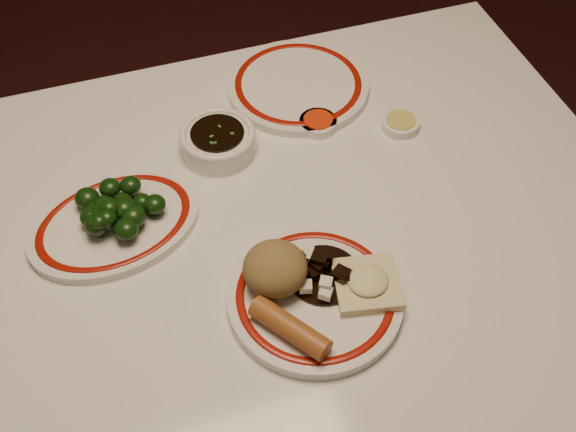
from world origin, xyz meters
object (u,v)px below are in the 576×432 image
Objects in this scene: rice_mound at (275,268)px; broccoli_pile at (112,211)px; main_plate at (315,297)px; fried_wonton at (367,283)px; stirfry_heap at (324,270)px; broccoli_plate at (115,224)px; dining_table at (261,275)px; spring_roll at (290,328)px; soy_bowl at (218,142)px.

rice_mound is 0.27m from broccoli_pile.
fried_wonton reaches higher than main_plate.
fried_wonton is at bearing -38.06° from stirfry_heap.
broccoli_plate is (-0.31, 0.23, -0.02)m from fried_wonton.
rice_mound reaches higher than broccoli_pile.
dining_table is 4.02× the size of broccoli_plate.
broccoli_plate is at bearing 136.97° from rice_mound.
spring_roll is (-0.01, -0.09, -0.02)m from rice_mound.
spring_roll is at bearing -90.32° from soy_bowl.
rice_mound is 0.30× the size of broccoli_plate.
spring_roll reaches higher than soy_bowl.
fried_wonton and soy_bowl have the same top height.
rice_mound is 0.86× the size of fried_wonton.
fried_wonton is (0.12, 0.04, -0.01)m from spring_roll.
spring_roll reaches higher than fried_wonton.
main_plate is 0.07m from rice_mound.
broccoli_plate is 0.03m from broccoli_pile.
dining_table is 0.24m from broccoli_plate.
broccoli_plate is (-0.20, 0.18, -0.04)m from rice_mound.
soy_bowl reaches higher than main_plate.
broccoli_pile is at bearing 143.68° from stirfry_heap.
spring_roll is at bearing -94.88° from rice_mound.
fried_wonton is (0.12, -0.05, -0.02)m from rice_mound.
main_plate is 0.04m from stirfry_heap.
fried_wonton is 0.39m from broccoli_pile.
stirfry_heap is (0.02, 0.03, 0.02)m from main_plate.
main_plate is at bearing 171.08° from fried_wonton.
spring_roll reaches higher than main_plate.
main_plate is (0.04, -0.13, 0.10)m from dining_table.
soy_bowl is at bearing 55.36° from spring_roll.
rice_mound is 0.74× the size of soy_bowl.
rice_mound is at bearing -43.03° from broccoli_plate.
rice_mound reaches higher than dining_table.
main_plate is 0.08m from spring_roll.
fried_wonton is 0.35× the size of broccoli_plate.
fried_wonton is at bearing -17.66° from spring_roll.
broccoli_pile is at bearing 136.66° from rice_mound.
broccoli_pile reaches higher than dining_table.
dining_table is at bearing 128.64° from fried_wonton.
dining_table is at bearing -87.19° from soy_bowl.
stirfry_heap is at bearing -8.30° from rice_mound.
stirfry_heap is 0.35× the size of broccoli_plate.
rice_mound reaches higher than spring_roll.
main_plate is 0.94× the size of broccoli_plate.
main_plate is at bearing 8.03° from spring_roll.
stirfry_heap reaches higher than dining_table.
broccoli_pile is at bearing 90.46° from spring_roll.
soy_bowl is (0.00, 0.38, -0.01)m from spring_roll.
broccoli_pile is (-0.26, 0.19, 0.01)m from stirfry_heap.
soy_bowl is at bearing 98.81° from main_plate.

